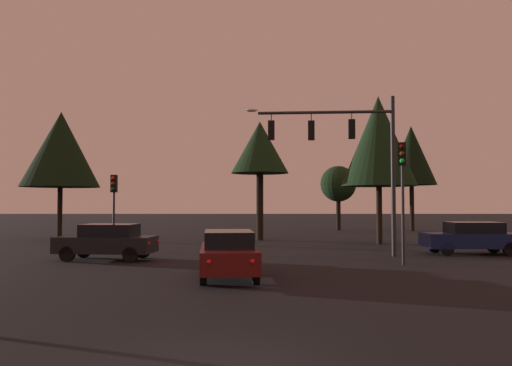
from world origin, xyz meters
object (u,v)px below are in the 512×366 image
(tree_behind_sign, at_px, (336,184))
(car_crossing_right, at_px, (105,241))
(traffic_signal_mast_arm, at_px, (344,145))
(car_nearside_lane, at_px, (227,253))
(traffic_light_corner_right, at_px, (112,196))
(tree_center_horizon, at_px, (377,141))
(tree_right_cluster, at_px, (59,149))
(tree_left_far, at_px, (409,156))
(car_crossing_left, at_px, (469,237))
(tree_lot_edge, at_px, (258,148))
(traffic_light_corner_left, at_px, (400,179))

(tree_behind_sign, bearing_deg, car_crossing_right, -119.98)
(traffic_signal_mast_arm, bearing_deg, car_crossing_right, -170.94)
(car_nearside_lane, bearing_deg, traffic_light_corner_right, 123.85)
(traffic_light_corner_right, xyz_separation_m, tree_center_horizon, (14.57, 3.78, 3.32))
(tree_center_horizon, distance_m, tree_right_cluster, 20.64)
(traffic_signal_mast_arm, xyz_separation_m, traffic_light_corner_right, (-11.46, 2.77, -2.32))
(traffic_light_corner_right, xyz_separation_m, tree_left_far, (20.97, 18.20, 3.83))
(tree_center_horizon, bearing_deg, traffic_light_corner_right, -165.45)
(traffic_signal_mast_arm, xyz_separation_m, tree_right_cluster, (-17.18, 10.33, 0.92))
(car_crossing_left, xyz_separation_m, tree_center_horizon, (-2.89, 5.89, 5.28))
(tree_behind_sign, bearing_deg, tree_lot_edge, -120.20)
(tree_right_cluster, bearing_deg, car_crossing_left, -22.66)
(car_nearside_lane, height_order, car_crossing_left, same)
(traffic_light_corner_right, distance_m, tree_lot_edge, 10.85)
(tree_right_cluster, relative_size, tree_lot_edge, 1.09)
(traffic_light_corner_right, distance_m, tree_left_far, 28.03)
(car_crossing_left, relative_size, tree_behind_sign, 0.77)
(car_crossing_left, xyz_separation_m, tree_left_far, (3.51, 20.31, 5.79))
(car_nearside_lane, distance_m, tree_left_far, 31.89)
(tree_right_cluster, bearing_deg, tree_behind_sign, 29.94)
(traffic_light_corner_left, bearing_deg, tree_center_horizon, 81.36)
(tree_lot_edge, bearing_deg, traffic_light_corner_left, -67.37)
(tree_right_cluster, bearing_deg, traffic_light_corner_right, -52.94)
(car_nearside_lane, xyz_separation_m, tree_left_far, (14.54, 27.79, 5.79))
(car_crossing_right, bearing_deg, tree_left_far, 48.58)
(traffic_light_corner_left, xyz_separation_m, car_crossing_right, (-12.06, 1.70, -2.58))
(car_nearside_lane, bearing_deg, car_crossing_left, 34.14)
(tree_right_cluster, bearing_deg, car_crossing_right, -60.76)
(tree_behind_sign, distance_m, tree_center_horizon, 15.68)
(traffic_signal_mast_arm, distance_m, tree_lot_edge, 10.60)
(tree_left_far, bearing_deg, car_crossing_right, -131.42)
(tree_center_horizon, bearing_deg, car_nearside_lane, -121.34)
(tree_right_cluster, bearing_deg, car_nearside_lane, -54.71)
(car_crossing_left, bearing_deg, car_nearside_lane, -145.86)
(tree_center_horizon, bearing_deg, car_crossing_left, -63.90)
(car_nearside_lane, bearing_deg, car_crossing_right, 136.48)
(traffic_light_corner_right, bearing_deg, traffic_light_corner_left, -25.16)
(traffic_signal_mast_arm, bearing_deg, car_nearside_lane, -126.40)
(car_crossing_left, distance_m, tree_left_far, 21.41)
(traffic_light_corner_left, height_order, car_crossing_left, traffic_light_corner_left)
(tree_behind_sign, distance_m, tree_right_cluster, 23.65)
(traffic_signal_mast_arm, height_order, tree_right_cluster, tree_right_cluster)
(traffic_light_corner_left, relative_size, tree_right_cluster, 0.56)
(traffic_light_corner_left, height_order, car_crossing_right, traffic_light_corner_left)
(tree_center_horizon, distance_m, tree_lot_edge, 7.73)
(traffic_light_corner_left, distance_m, tree_right_cluster, 23.40)
(traffic_light_corner_right, distance_m, car_crossing_right, 4.95)
(tree_left_far, xyz_separation_m, tree_lot_edge, (-13.40, -11.15, -0.57))
(tree_behind_sign, distance_m, tree_left_far, 6.82)
(traffic_light_corner_right, bearing_deg, tree_left_far, 40.95)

